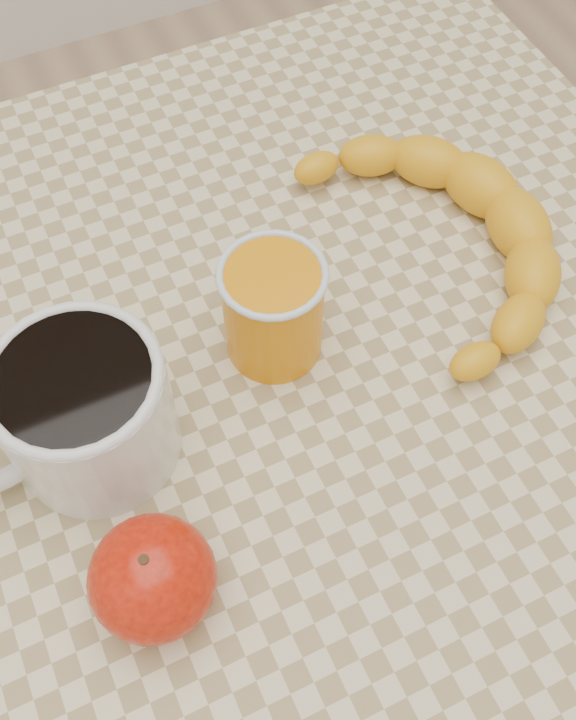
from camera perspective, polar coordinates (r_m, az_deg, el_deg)
name	(u,v)px	position (r m, az deg, el deg)	size (l,w,h in m)	color
ground	(288,615)	(1.33, 0.00, -17.68)	(3.00, 3.00, 0.00)	tan
table	(288,423)	(0.70, 0.00, -4.53)	(0.80, 0.80, 0.75)	beige
coffee_mug	(81,411)	(0.56, -14.49, -3.52)	(0.17, 0.13, 0.10)	silver
orange_juice_glass	(273,309)	(0.60, -1.05, 3.64)	(0.08, 0.08, 0.09)	orange
apple	(153,578)	(0.53, -9.60, -15.04)	(0.11, 0.11, 0.08)	#8F0D04
banana	(443,237)	(0.68, 10.95, 8.61)	(0.24, 0.33, 0.05)	gold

